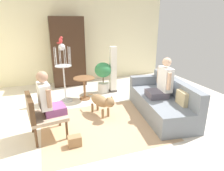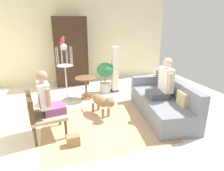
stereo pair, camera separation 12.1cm
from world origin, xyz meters
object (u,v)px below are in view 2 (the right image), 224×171
(person_on_armchair, at_px, (47,97))
(round_end_table, at_px, (86,84))
(armoire_cabinet, at_px, (71,52))
(person_on_couch, at_px, (163,83))
(bird_cage_stand, at_px, (65,71))
(parrot, at_px, (63,40))
(couch, at_px, (163,102))
(column_lamp, at_px, (115,70))
(handbag, at_px, (73,140))
(armchair, at_px, (40,112))
(dog, at_px, (102,101))
(potted_plant, at_px, (105,74))

(person_on_armchair, xyz_separation_m, round_end_table, (0.96, 1.56, -0.32))
(round_end_table, relative_size, armoire_cabinet, 0.28)
(person_on_armchair, relative_size, round_end_table, 1.33)
(person_on_armchair, distance_m, armoire_cabinet, 3.16)
(person_on_couch, height_order, bird_cage_stand, bird_cage_stand)
(bird_cage_stand, relative_size, parrot, 8.77)
(couch, bearing_deg, bird_cage_stand, 143.06)
(person_on_armchair, bearing_deg, person_on_couch, 2.04)
(couch, height_order, parrot, parrot)
(person_on_couch, bearing_deg, armoire_cabinet, 118.89)
(round_end_table, height_order, column_lamp, column_lamp)
(person_on_armchair, relative_size, handbag, 3.58)
(round_end_table, distance_m, parrot, 1.27)
(armchair, xyz_separation_m, person_on_armchair, (0.15, 0.02, 0.26))
(armoire_cabinet, bearing_deg, person_on_couch, -61.11)
(person_on_armchair, height_order, bird_cage_stand, bird_cage_stand)
(person_on_armchair, relative_size, bird_cage_stand, 0.53)
(dog, bearing_deg, potted_plant, 71.90)
(couch, bearing_deg, dog, 165.05)
(armoire_cabinet, bearing_deg, parrot, -102.45)
(dog, height_order, potted_plant, potted_plant)
(bird_cage_stand, relative_size, handbag, 6.72)
(round_end_table, xyz_separation_m, handbag, (-0.60, -2.05, -0.33))
(person_on_couch, relative_size, person_on_armchair, 1.08)
(person_on_armchair, relative_size, column_lamp, 0.59)
(armchair, bearing_deg, round_end_table, 55.01)
(armoire_cabinet, bearing_deg, round_end_table, -82.25)
(armchair, distance_m, potted_plant, 2.61)
(potted_plant, bearing_deg, dog, -108.10)
(armchair, height_order, potted_plant, potted_plant)
(column_lamp, bearing_deg, dog, -118.38)
(person_on_armchair, bearing_deg, armchair, -171.27)
(person_on_couch, xyz_separation_m, person_on_armchair, (-2.40, -0.09, -0.02))
(couch, distance_m, column_lamp, 1.89)
(potted_plant, bearing_deg, couch, -64.98)
(bird_cage_stand, xyz_separation_m, handbag, (-0.09, -2.09, -0.72))
(bird_cage_stand, bearing_deg, potted_plant, 15.36)
(couch, relative_size, armchair, 2.54)
(person_on_couch, relative_size, round_end_table, 1.44)
(parrot, bearing_deg, column_lamp, 10.74)
(round_end_table, height_order, bird_cage_stand, bird_cage_stand)
(person_on_armchair, xyz_separation_m, handbag, (0.36, -0.48, -0.65))
(bird_cage_stand, distance_m, handbag, 2.21)
(armchair, xyz_separation_m, dog, (1.27, 0.48, -0.15))
(column_lamp, bearing_deg, handbag, -122.87)
(column_lamp, bearing_deg, armoire_cabinet, 133.87)
(dog, xyz_separation_m, bird_cage_stand, (-0.67, 1.14, 0.47))
(person_on_armchair, bearing_deg, dog, 22.36)
(round_end_table, distance_m, handbag, 2.16)
(couch, distance_m, parrot, 2.81)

